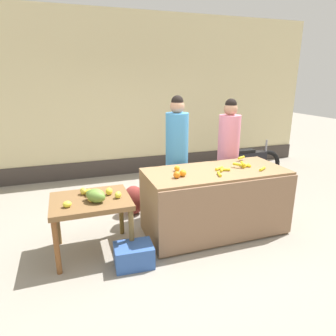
{
  "coord_description": "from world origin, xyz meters",
  "views": [
    {
      "loc": [
        -1.5,
        -3.41,
        2.1
      ],
      "look_at": [
        -0.26,
        0.15,
        0.95
      ],
      "focal_mm": 31.87,
      "sensor_mm": 36.0,
      "label": 1
    }
  ],
  "objects_px": {
    "vendor_woman_blue_shirt": "(177,157)",
    "produce_sack": "(134,200)",
    "vendor_woman_pink_shirt": "(228,155)",
    "produce_crate": "(134,255)",
    "parked_motorcycle": "(247,164)"
  },
  "relations": [
    {
      "from": "vendor_woman_blue_shirt",
      "to": "produce_sack",
      "type": "xyz_separation_m",
      "value": [
        -0.65,
        0.21,
        -0.7
      ]
    },
    {
      "from": "vendor_woman_blue_shirt",
      "to": "parked_motorcycle",
      "type": "relative_size",
      "value": 1.16
    },
    {
      "from": "vendor_woman_pink_shirt",
      "to": "produce_crate",
      "type": "xyz_separation_m",
      "value": [
        -1.83,
        -1.11,
        -0.77
      ]
    },
    {
      "from": "vendor_woman_blue_shirt",
      "to": "produce_crate",
      "type": "relative_size",
      "value": 4.21
    },
    {
      "from": "vendor_woman_blue_shirt",
      "to": "parked_motorcycle",
      "type": "height_order",
      "value": "vendor_woman_blue_shirt"
    },
    {
      "from": "produce_crate",
      "to": "parked_motorcycle",
      "type": "bearing_deg",
      "value": 35.64
    },
    {
      "from": "vendor_woman_blue_shirt",
      "to": "parked_motorcycle",
      "type": "distance_m",
      "value": 2.15
    },
    {
      "from": "produce_sack",
      "to": "produce_crate",
      "type": "bearing_deg",
      "value": -102.87
    },
    {
      "from": "produce_crate",
      "to": "produce_sack",
      "type": "xyz_separation_m",
      "value": [
        0.31,
        1.35,
        0.1
      ]
    },
    {
      "from": "vendor_woman_blue_shirt",
      "to": "vendor_woman_pink_shirt",
      "type": "bearing_deg",
      "value": -1.45
    },
    {
      "from": "parked_motorcycle",
      "to": "produce_sack",
      "type": "height_order",
      "value": "parked_motorcycle"
    },
    {
      "from": "parked_motorcycle",
      "to": "produce_sack",
      "type": "distance_m",
      "value": 2.63
    },
    {
      "from": "vendor_woman_pink_shirt",
      "to": "produce_sack",
      "type": "bearing_deg",
      "value": 171.35
    },
    {
      "from": "vendor_woman_pink_shirt",
      "to": "produce_crate",
      "type": "relative_size",
      "value": 4.07
    },
    {
      "from": "vendor_woman_pink_shirt",
      "to": "produce_sack",
      "type": "xyz_separation_m",
      "value": [
        -1.52,
        0.23,
        -0.67
      ]
    }
  ]
}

